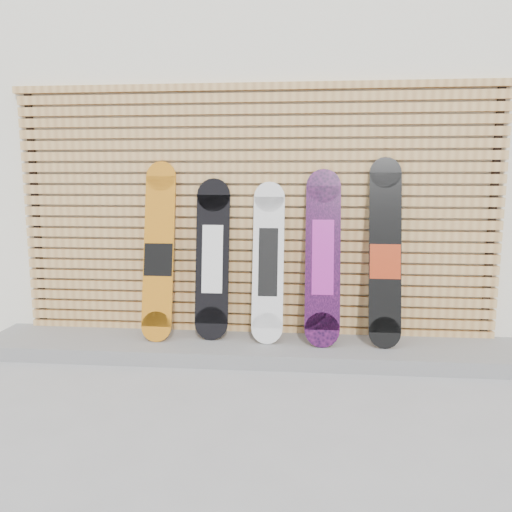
% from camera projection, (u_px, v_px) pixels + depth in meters
% --- Properties ---
extents(ground, '(80.00, 80.00, 0.00)m').
position_uv_depth(ground, '(263.00, 389.00, 3.60)').
color(ground, '#949497').
rests_on(ground, ground).
extents(building, '(12.00, 5.00, 3.60)m').
position_uv_depth(building, '(320.00, 155.00, 6.71)').
color(building, white).
rests_on(building, ground).
extents(concrete_step, '(4.60, 0.70, 0.12)m').
position_uv_depth(concrete_step, '(251.00, 348.00, 4.27)').
color(concrete_step, slate).
rests_on(concrete_step, ground).
extents(slat_wall, '(4.26, 0.08, 2.29)m').
position_uv_depth(slat_wall, '(255.00, 212.00, 4.37)').
color(slat_wall, tan).
rests_on(slat_wall, ground).
extents(snowboard_0, '(0.26, 0.36, 1.53)m').
position_uv_depth(snowboard_0, '(159.00, 252.00, 4.30)').
color(snowboard_0, '#C37214').
rests_on(snowboard_0, concrete_step).
extents(snowboard_1, '(0.29, 0.28, 1.38)m').
position_uv_depth(snowboard_1, '(213.00, 259.00, 4.31)').
color(snowboard_1, black).
rests_on(snowboard_1, concrete_step).
extents(snowboard_2, '(0.26, 0.33, 1.35)m').
position_uv_depth(snowboard_2, '(268.00, 262.00, 4.24)').
color(snowboard_2, silver).
rests_on(snowboard_2, concrete_step).
extents(snowboard_3, '(0.29, 0.38, 1.46)m').
position_uv_depth(snowboard_3, '(323.00, 257.00, 4.17)').
color(snowboard_3, black).
rests_on(snowboard_3, concrete_step).
extents(snowboard_4, '(0.26, 0.36, 1.56)m').
position_uv_depth(snowboard_4, '(385.00, 253.00, 4.12)').
color(snowboard_4, black).
rests_on(snowboard_4, concrete_step).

